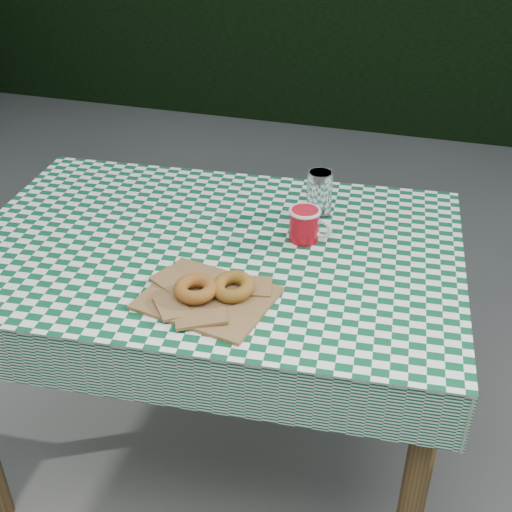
% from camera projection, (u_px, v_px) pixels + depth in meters
% --- Properties ---
extents(ground, '(60.00, 60.00, 0.00)m').
position_uv_depth(ground, '(258.00, 490.00, 1.94)').
color(ground, '#54544F').
rests_on(ground, ground).
extents(table, '(1.27, 0.90, 0.75)m').
position_uv_depth(table, '(217.00, 359.00, 1.87)').
color(table, '#4F361B').
rests_on(table, ground).
extents(tablecloth, '(1.29, 0.92, 0.01)m').
position_uv_depth(tablecloth, '(212.00, 246.00, 1.66)').
color(tablecloth, '#0B4928').
rests_on(tablecloth, table).
extents(paper_bag, '(0.31, 0.27, 0.01)m').
position_uv_depth(paper_bag, '(208.00, 297.00, 1.46)').
color(paper_bag, olive).
rests_on(paper_bag, tablecloth).
extents(bagel_front, '(0.12, 0.12, 0.03)m').
position_uv_depth(bagel_front, '(195.00, 289.00, 1.45)').
color(bagel_front, '#8F621D').
rests_on(bagel_front, paper_bag).
extents(bagel_back, '(0.13, 0.13, 0.03)m').
position_uv_depth(bagel_back, '(233.00, 286.00, 1.46)').
color(bagel_back, brown).
rests_on(bagel_back, paper_bag).
extents(coffee_mug, '(0.18, 0.18, 0.09)m').
position_uv_depth(coffee_mug, '(304.00, 225.00, 1.66)').
color(coffee_mug, '#AA0A16').
rests_on(coffee_mug, tablecloth).
extents(drinking_glass, '(0.08, 0.08, 0.12)m').
position_uv_depth(drinking_glass, '(319.00, 193.00, 1.77)').
color(drinking_glass, white).
rests_on(drinking_glass, tablecloth).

